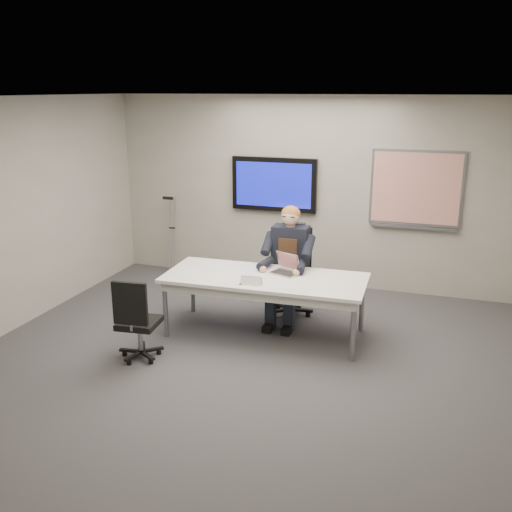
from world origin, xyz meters
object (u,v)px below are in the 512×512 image
(seated_person, at_px, (286,277))
(office_chair_far, at_px, (291,288))
(conference_table, at_px, (265,283))
(office_chair_near, at_px, (138,334))
(laptop, at_px, (286,268))

(seated_person, bearing_deg, office_chair_far, 89.52)
(conference_table, relative_size, office_chair_far, 2.12)
(conference_table, bearing_deg, office_chair_near, -137.17)
(office_chair_near, bearing_deg, laptop, -141.07)
(conference_table, bearing_deg, office_chair_far, 77.61)
(office_chair_near, relative_size, seated_person, 0.64)
(laptop, bearing_deg, conference_table, -110.34)
(office_chair_far, bearing_deg, seated_person, -93.34)
(office_chair_far, distance_m, laptop, 0.67)
(seated_person, xyz_separation_m, laptop, (0.06, -0.23, 0.20))
(office_chair_far, height_order, laptop, office_chair_far)
(laptop, bearing_deg, office_chair_near, -113.11)
(office_chair_far, relative_size, seated_person, 0.77)
(seated_person, bearing_deg, office_chair_near, -130.05)
(conference_table, distance_m, office_chair_far, 0.79)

